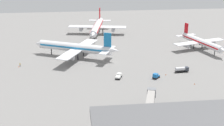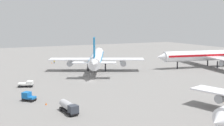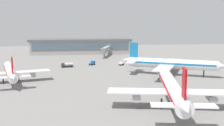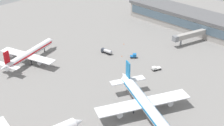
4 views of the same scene
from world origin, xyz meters
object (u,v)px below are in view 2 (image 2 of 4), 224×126
safety_cone_near_gate (46,104)px  safety_cone_mid_apron (52,63)px  airplane_taxiing (208,55)px  pushback_tractor (27,84)px  ground_crew_worker (54,62)px  fuel_truck (69,107)px  baggage_tug (28,97)px  airplane_at_gate (97,58)px

safety_cone_near_gate → safety_cone_mid_apron: (-67.82, 18.83, 0.00)m
airplane_taxiing → safety_cone_mid_apron: (-42.43, -58.84, -5.04)m
pushback_tractor → ground_crew_worker: size_ratio=2.87×
fuel_truck → baggage_tug: (-13.86, -6.33, -0.23)m
safety_cone_near_gate → ground_crew_worker: bearing=163.6°
baggage_tug → ground_crew_worker: size_ratio=2.22×
pushback_tractor → baggage_tug: size_ratio=1.29×
airplane_taxiing → baggage_tug: size_ratio=12.96×
ground_crew_worker → safety_cone_near_gate: ground_crew_worker is taller
fuel_truck → airplane_taxiing: bearing=107.1°
airplane_taxiing → safety_cone_near_gate: 81.87m
airplane_at_gate → airplane_taxiing: 49.15m
safety_cone_near_gate → safety_cone_mid_apron: same height
safety_cone_near_gate → fuel_truck: bearing=20.1°
airplane_taxiing → safety_cone_mid_apron: 72.72m
baggage_tug → safety_cone_mid_apron: 66.15m
pushback_tractor → baggage_tug: 16.37m
fuel_truck → safety_cone_near_gate: (-8.40, -3.07, -1.09)m
safety_cone_near_gate → pushback_tractor: bearing=-177.6°
fuel_truck → safety_cone_near_gate: size_ratio=10.82×
ground_crew_worker → safety_cone_near_gate: bearing=28.7°
airplane_at_gate → safety_cone_near_gate: airplane_at_gate is taller
airplane_taxiing → baggage_tug: bearing=24.6°
fuel_truck → ground_crew_worker: (-75.75, 16.82, -0.54)m
safety_cone_mid_apron → ground_crew_worker: bearing=66.4°
airplane_at_gate → pushback_tractor: (18.33, -31.64, -4.37)m
fuel_truck → safety_cone_near_gate: bearing=-167.2°
airplane_taxiing → airplane_at_gate: bearing=-6.5°
safety_cone_near_gate → baggage_tug: bearing=-149.2°
safety_cone_mid_apron → airplane_taxiing: bearing=54.2°
airplane_taxiing → pushback_tractor: size_ratio=10.02×
airplane_at_gate → safety_cone_near_gate: bearing=168.6°
fuel_truck → ground_crew_worker: fuel_truck is taller
baggage_tug → safety_cone_mid_apron: (-62.35, 22.09, -0.86)m
ground_crew_worker → safety_cone_near_gate: 70.23m
fuel_truck → safety_cone_mid_apron: size_ratio=10.82×
fuel_truck → pushback_tractor: (-30.06, -3.97, -0.42)m
airplane_at_gate → baggage_tug: (34.53, -34.00, -4.18)m
airplane_at_gate → airplane_taxiing: (14.61, 46.93, -0.00)m
pushback_tractor → airplane_taxiing: bearing=25.8°
airplane_at_gate → airplane_taxiing: bearing=-81.1°
safety_cone_mid_apron → fuel_truck: bearing=-11.7°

